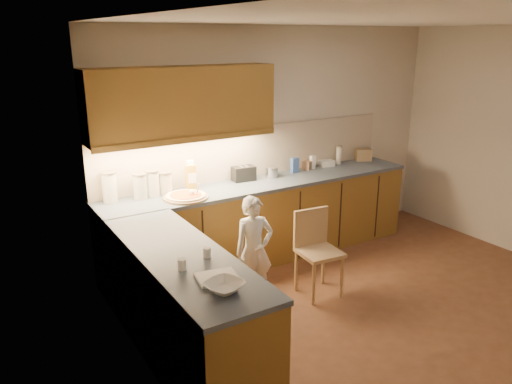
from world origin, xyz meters
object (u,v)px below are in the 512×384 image
pizza_on_board (186,196)px  wooden_chair (316,246)px  child (254,250)px  toaster (244,174)px  oil_jug (191,176)px

pizza_on_board → wooden_chair: pizza_on_board is taller
pizza_on_board → child: 0.89m
pizza_on_board → child: (0.37, -0.70, -0.41)m
child → wooden_chair: (0.62, -0.16, -0.04)m
wooden_chair → pizza_on_board: bearing=144.3°
toaster → pizza_on_board: bearing=-158.0°
pizza_on_board → toaster: (0.82, 0.25, 0.06)m
oil_jug → wooden_chair: bearing=-53.3°
wooden_chair → oil_jug: bearing=132.1°
oil_jug → toaster: 0.65m
toaster → wooden_chair: bearing=-76.1°
child → oil_jug: bearing=111.5°
oil_jug → toaster: (0.65, 0.01, -0.06)m
wooden_chair → oil_jug: (-0.83, 1.11, 0.57)m
pizza_on_board → wooden_chair: (0.99, -0.87, -0.45)m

